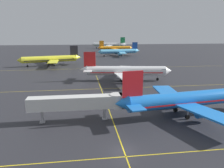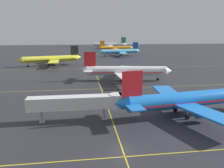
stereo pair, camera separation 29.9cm
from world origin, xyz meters
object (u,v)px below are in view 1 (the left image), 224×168
(airliner_far_right_stand, at_px, (115,48))
(airliner_distant_taxiway, at_px, (109,45))
(airliner_front_gate, at_px, (187,99))
(airliner_third_row, at_px, (51,59))
(jet_bridge, at_px, (85,102))
(airliner_far_left_stand, at_px, (119,51))
(airliner_second_row, at_px, (125,71))

(airliner_far_right_stand, height_order, airliner_distant_taxiway, airliner_distant_taxiway)
(airliner_front_gate, height_order, airliner_distant_taxiway, airliner_distant_taxiway)
(airliner_third_row, bearing_deg, airliner_distant_taxiway, 68.49)
(airliner_third_row, bearing_deg, airliner_far_right_stand, 59.47)
(airliner_distant_taxiway, distance_m, jet_bridge, 207.45)
(airliner_front_gate, bearing_deg, airliner_far_left_stand, 87.27)
(airliner_far_left_stand, relative_size, jet_bridge, 1.62)
(airliner_third_row, distance_m, airliner_far_right_stand, 96.56)
(airliner_third_row, distance_m, airliner_far_left_stand, 64.10)
(airliner_front_gate, relative_size, airliner_third_row, 1.01)
(jet_bridge, bearing_deg, airliner_front_gate, 0.03)
(airliner_second_row, relative_size, airliner_distant_taxiway, 0.90)
(airliner_front_gate, bearing_deg, airliner_second_row, 100.16)
(airliner_third_row, height_order, jet_bridge, airliner_third_row)
(airliner_second_row, relative_size, airliner_far_left_stand, 1.05)
(airliner_second_row, height_order, airliner_far_left_stand, airliner_second_row)
(airliner_distant_taxiway, bearing_deg, airliner_second_row, -95.10)
(airliner_second_row, xyz_separation_m, airliner_far_right_stand, (15.46, 127.03, -0.27))
(airliner_far_right_stand, distance_m, airliner_distant_taxiway, 39.89)
(airliner_third_row, distance_m, jet_bridge, 83.89)
(airliner_third_row, bearing_deg, airliner_front_gate, -63.76)
(airliner_front_gate, xyz_separation_m, airliner_third_row, (-40.44, 82.05, -0.02))
(airliner_front_gate, bearing_deg, jet_bridge, -179.97)
(airliner_front_gate, height_order, airliner_far_left_stand, airliner_front_gate)
(airliner_second_row, height_order, airliner_third_row, airliner_second_row)
(airliner_second_row, distance_m, airliner_distant_taxiway, 167.58)
(jet_bridge, bearing_deg, airliner_far_left_stand, 77.04)
(airliner_front_gate, distance_m, airliner_third_row, 91.47)
(airliner_far_left_stand, distance_m, airliner_far_right_stand, 39.09)
(airliner_front_gate, bearing_deg, airliner_third_row, 116.24)
(airliner_third_row, relative_size, airliner_distant_taxiway, 0.87)
(airliner_distant_taxiway, bearing_deg, airliner_far_right_stand, -89.21)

